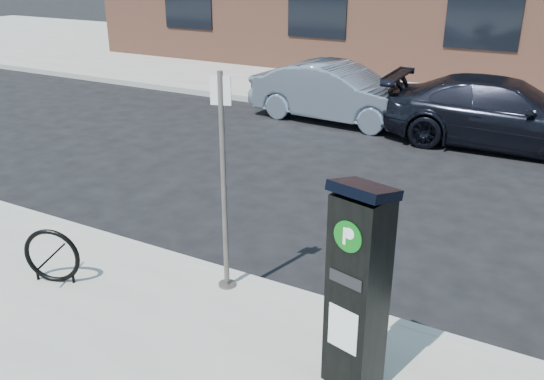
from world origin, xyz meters
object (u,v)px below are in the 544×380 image
Objects in this scene: parking_kiosk at (358,290)px; sign_pole at (224,187)px; car_dark at (504,114)px; car_silver at (337,93)px; bike_rack at (52,256)px.

sign_pole is (-1.89, 0.89, 0.22)m from parking_kiosk.
parking_kiosk is 2.10m from sign_pole.
car_dark is (-0.11, 8.40, -0.46)m from parking_kiosk.
sign_pole is at bearing -162.15° from car_silver.
car_dark is at bearing -89.35° from car_silver.
car_silver is 3.76m from car_dark.
parking_kiosk reaches higher than bike_rack.
parking_kiosk reaches higher than car_silver.
bike_rack is (-1.80, -0.90, -0.90)m from sign_pole.
car_dark is (3.58, 8.41, 0.22)m from bike_rack.
car_dark is at bearing 59.03° from sign_pole.
sign_pole is 3.65× the size of bike_rack.
bike_rack is at bearing -171.17° from sign_pole.
car_silver is (-1.97, 7.70, -0.69)m from sign_pole.
parking_kiosk is 8.41m from car_dark.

